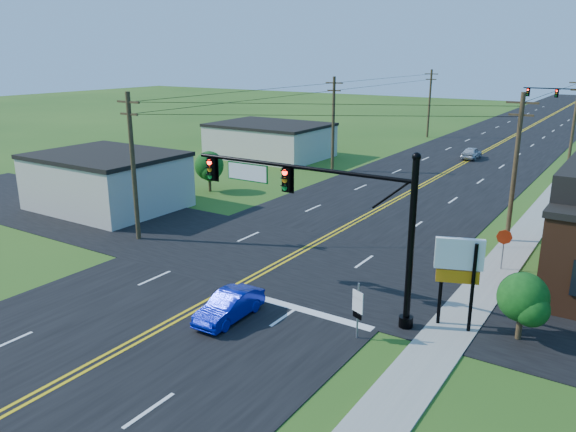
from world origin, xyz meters
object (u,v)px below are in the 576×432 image
Objects in this scene: blue_car at (229,307)px; stop_sign at (504,241)px; route_sign at (358,307)px; signal_mast_far at (563,99)px; signal_mast_main at (316,204)px.

stop_sign is at bearing 53.79° from blue_car.
stop_sign is at bearing 96.87° from route_sign.
route_sign is (5.39, 1.46, 0.81)m from blue_car.
signal_mast_far is 4.52× the size of route_sign.
signal_mast_main is 5.02m from route_sign.
stop_sign is (6.19, -63.12, -2.90)m from signal_mast_far.
signal_mast_far is 63.49m from stop_sign.
signal_mast_far is at bearing 115.25° from route_sign.
signal_mast_main is at bearing 170.30° from route_sign.
route_sign is (3.06, -74.02, -3.13)m from signal_mast_far.
blue_car is (-2.23, -3.48, -4.14)m from signal_mast_main.
route_sign is 1.07× the size of stop_sign.
signal_mast_far is (0.10, 72.00, -0.20)m from signal_mast_main.
signal_mast_main reaches higher than route_sign.
signal_mast_main reaches higher than blue_car.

